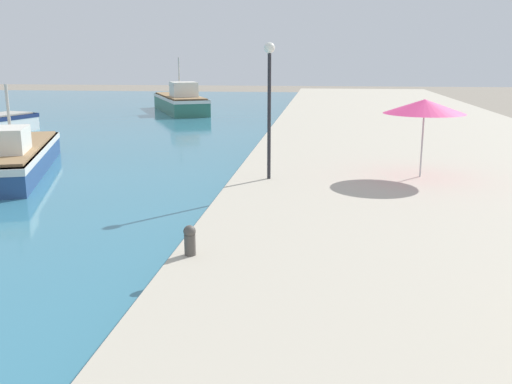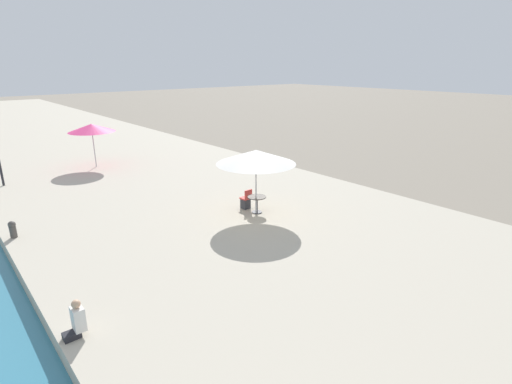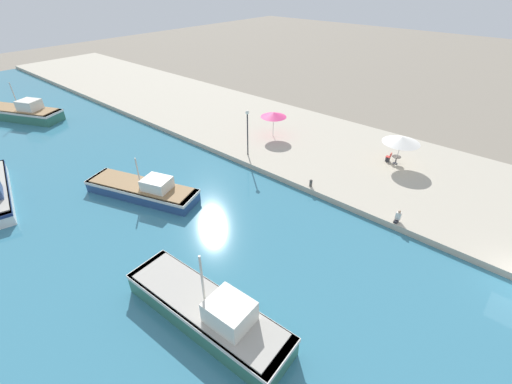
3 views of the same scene
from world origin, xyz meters
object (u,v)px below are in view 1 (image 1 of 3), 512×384
object	(u,v)px
fishing_boat_mid	(12,156)
fishing_boat_distant	(180,101)
mooring_bollard	(190,239)
lamppost	(269,88)
cafe_umbrella_white	(425,106)

from	to	relation	value
fishing_boat_mid	fishing_boat_distant	world-z (taller)	fishing_boat_distant
mooring_bollard	lamppost	distance (m)	8.47
fishing_boat_mid	lamppost	bearing A→B (deg)	-30.50
mooring_bollard	lamppost	bearing A→B (deg)	83.53
lamppost	fishing_boat_mid	bearing A→B (deg)	168.49
fishing_boat_mid	lamppost	xyz separation A→B (m)	(10.61, -2.16, 2.89)
fishing_boat_mid	cafe_umbrella_white	distance (m)	16.05
fishing_boat_mid	cafe_umbrella_white	bearing A→B (deg)	-23.30
fishing_boat_mid	mooring_bollard	bearing A→B (deg)	-65.21
fishing_boat_distant	cafe_umbrella_white	xyz separation A→B (m)	(15.64, -27.88, 2.04)
mooring_bollard	lamppost	xyz separation A→B (m)	(0.90, 7.97, 2.74)
fishing_boat_mid	lamppost	size ratio (longest dim) A/B	2.20
mooring_bollard	fishing_boat_mid	bearing A→B (deg)	133.78
fishing_boat_mid	mooring_bollard	xyz separation A→B (m)	(9.70, -10.13, 0.14)
fishing_boat_distant	cafe_umbrella_white	world-z (taller)	fishing_boat_distant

